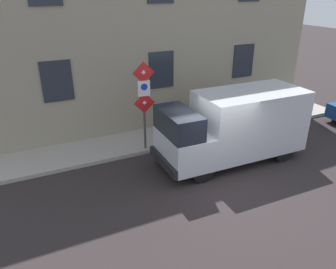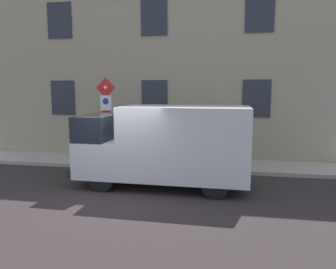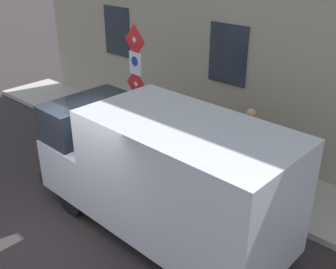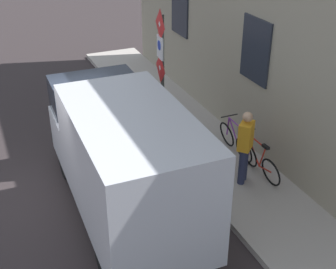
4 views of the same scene
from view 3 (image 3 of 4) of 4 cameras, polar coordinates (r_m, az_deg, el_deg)
ground_plane at (r=8.61m, az=-10.72°, el=-12.35°), size 80.00×80.00×0.00m
sidewalk_slab at (r=10.66m, az=4.53°, el=-3.38°), size 1.99×17.15×0.14m
sign_post_stacked at (r=10.19m, az=-4.47°, el=8.33°), size 0.17×0.56×3.19m
delivery_van at (r=7.60m, az=-0.89°, el=-5.26°), size 2.09×5.36×2.50m
bicycle_red at (r=10.19m, az=11.56°, el=-2.50°), size 0.46×1.71×0.89m
bicycle_purple at (r=10.59m, az=7.67°, el=-1.06°), size 0.46×1.71×0.89m
pedestrian at (r=9.51m, az=11.18°, el=-0.82°), size 0.47×0.46×1.72m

